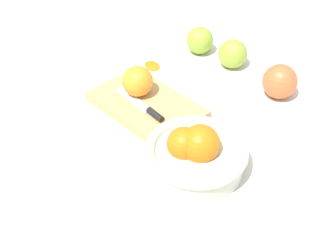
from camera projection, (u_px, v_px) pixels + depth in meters
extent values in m
plane|color=silver|center=(193.00, 113.00, 1.01)|extent=(2.40, 2.40, 0.00)
cylinder|color=beige|center=(196.00, 159.00, 0.86)|extent=(0.18, 0.18, 0.05)
torus|color=beige|center=(197.00, 150.00, 0.85)|extent=(0.20, 0.20, 0.02)
sphere|color=orange|center=(200.00, 144.00, 0.84)|extent=(0.07, 0.07, 0.07)
sphere|color=orange|center=(184.00, 144.00, 0.84)|extent=(0.06, 0.06, 0.06)
cube|color=tan|center=(147.00, 106.00, 1.01)|extent=(0.27, 0.19, 0.02)
sphere|color=orange|center=(138.00, 81.00, 1.00)|extent=(0.07, 0.07, 0.07)
cube|color=silver|center=(134.00, 100.00, 1.01)|extent=(0.11, 0.03, 0.00)
cylinder|color=black|center=(155.00, 115.00, 0.96)|extent=(0.05, 0.02, 0.01)
sphere|color=#8EB738|center=(233.00, 54.00, 1.13)|extent=(0.07, 0.07, 0.07)
sphere|color=#8EB738|center=(200.00, 40.00, 1.18)|extent=(0.07, 0.07, 0.07)
sphere|color=#CC6638|center=(280.00, 81.00, 1.03)|extent=(0.08, 0.08, 0.08)
ellipsoid|color=orange|center=(152.00, 65.00, 1.15)|extent=(0.06, 0.04, 0.01)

